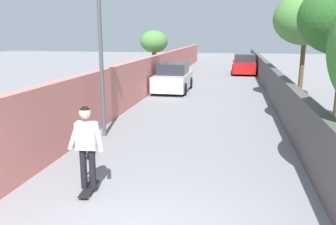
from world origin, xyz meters
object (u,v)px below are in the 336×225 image
at_px(person_skateboarder, 86,141).
at_px(car_near, 173,78).
at_px(car_far, 244,65).
at_px(lamp_post, 100,29).
at_px(dog, 89,149).
at_px(tree_right_near, 306,19).
at_px(tree_left_distant, 154,42).
at_px(skateboard, 89,189).

relative_size(person_skateboarder, car_near, 0.44).
bearing_deg(car_near, car_far, -23.09).
relative_size(lamp_post, person_skateboarder, 2.84).
bearing_deg(car_near, dog, 178.81).
bearing_deg(tree_right_near, tree_left_distant, 54.67).
distance_m(person_skateboarder, dog, 2.03).
height_order(tree_right_near, car_near, tree_right_near).
bearing_deg(tree_left_distant, lamp_post, -173.49).
height_order(lamp_post, car_far, lamp_post).
height_order(lamp_post, person_skateboarder, lamp_post).
xyz_separation_m(dog, car_near, (10.75, -0.22, 0.44)).
height_order(skateboard, dog, dog).
bearing_deg(skateboard, tree_left_distant, 8.87).
bearing_deg(lamp_post, tree_right_near, -44.03).
relative_size(tree_right_near, lamp_post, 1.04).
xyz_separation_m(tree_left_distant, lamp_post, (-13.20, -1.51, 0.68)).
bearing_deg(dog, person_skateboarder, -156.14).
distance_m(tree_left_distant, lamp_post, 13.30).
xyz_separation_m(lamp_post, dog, (-2.02, -0.38, -2.94)).
xyz_separation_m(tree_right_near, lamp_post, (-7.20, 6.96, -0.52)).
height_order(lamp_post, car_near, lamp_post).
distance_m(tree_right_near, dog, 11.84).
relative_size(skateboard, car_far, 0.21).
bearing_deg(skateboard, person_skateboarder, -90.00).
height_order(person_skateboarder, car_near, person_skateboarder).
relative_size(tree_right_near, tree_left_distant, 1.48).
relative_size(skateboard, person_skateboarder, 0.49).
height_order(tree_left_distant, dog, tree_left_distant).
xyz_separation_m(car_near, car_far, (9.37, -3.99, 0.00)).
bearing_deg(tree_right_near, dog, 144.47).
bearing_deg(car_far, tree_left_distant, 128.78).
bearing_deg(tree_right_near, lamp_post, 135.97).
xyz_separation_m(lamp_post, car_near, (8.73, -0.60, -2.50)).
relative_size(tree_right_near, skateboard, 6.04).
bearing_deg(person_skateboarder, dog, 23.86).
relative_size(tree_left_distant, dog, 1.67).
xyz_separation_m(tree_left_distant, car_near, (-4.46, -2.11, -1.82)).
relative_size(tree_right_near, person_skateboarder, 2.94).
bearing_deg(car_far, tree_right_near, -167.76).
relative_size(tree_right_near, dog, 2.47).
bearing_deg(lamp_post, car_far, -14.24).
height_order(person_skateboarder, dog, person_skateboarder).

